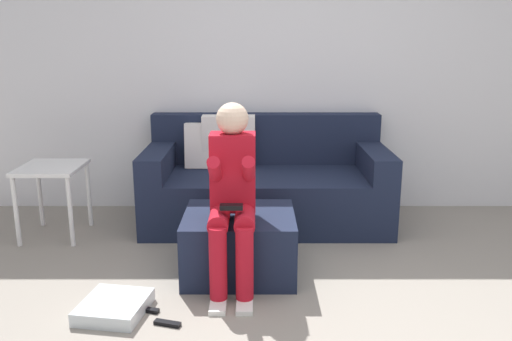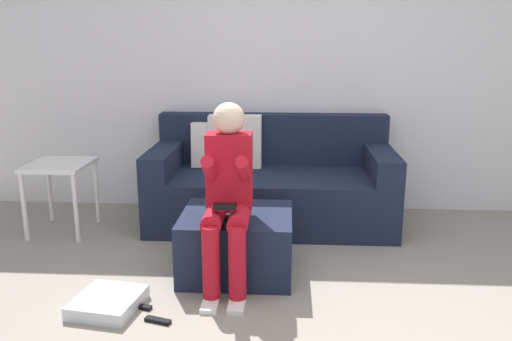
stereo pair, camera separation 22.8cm
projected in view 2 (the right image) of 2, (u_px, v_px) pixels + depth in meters
ground_plane at (300, 335)px, 2.96m from camera, size 8.26×8.26×0.00m
wall_back at (298, 75)px, 4.90m from camera, size 6.35×0.10×2.49m
couch_sectional at (269, 184)px, 4.69m from camera, size 2.06×0.96×0.92m
ottoman at (237, 243)px, 3.69m from camera, size 0.75×0.67×0.43m
person_seated at (228, 190)px, 3.40m from camera, size 0.29×0.63×1.19m
storage_bin at (108, 302)px, 3.23m from camera, size 0.43×0.45×0.08m
side_table at (60, 174)px, 4.41m from camera, size 0.48×0.53×0.59m
remote_near_ottoman at (158, 320)px, 3.08m from camera, size 0.16×0.09×0.02m
remote_by_storage_bin at (137, 306)px, 3.25m from camera, size 0.19×0.09×0.02m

